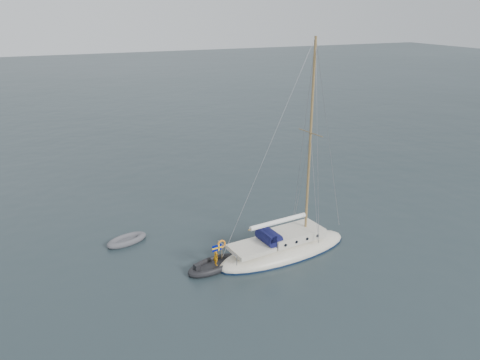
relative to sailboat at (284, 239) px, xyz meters
name	(u,v)px	position (x,y,z in m)	size (l,w,h in m)	color
ground	(276,232)	(0.96, 2.96, -1.10)	(300.00, 300.00, 0.00)	black
sailboat	(284,239)	(0.00, 0.00, 0.00)	(10.24, 3.06, 14.58)	#EFE3CE
dinghy	(127,240)	(-9.37, 5.76, -0.91)	(2.99, 1.35, 0.43)	#505055
rib	(213,265)	(-5.01, 0.13, -0.88)	(3.73, 1.70, 1.46)	black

